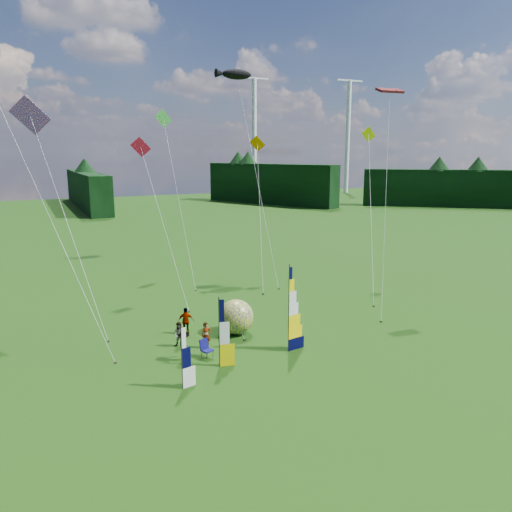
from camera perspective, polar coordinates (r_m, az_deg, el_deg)
name	(u,v)px	position (r m, az deg, el deg)	size (l,w,h in m)	color
ground	(306,370)	(27.10, 5.69, -12.87)	(220.00, 220.00, 0.00)	#295512
treeline_ring	(307,297)	(25.69, 5.87, -4.74)	(210.00, 210.00, 8.00)	black
turbine_left	(348,138)	(142.61, 10.43, 13.13)	(8.00, 1.20, 30.00)	silver
turbine_right	(254,138)	(135.99, -0.19, 13.39)	(8.00, 1.20, 30.00)	silver
feather_banner_main	(289,310)	(28.46, 3.76, -6.20)	(1.35, 0.10, 5.00)	black
side_banner_left	(219,334)	(26.74, -4.23, -8.84)	(1.04, 0.10, 3.75)	#F5D700
side_banner_far	(182,359)	(24.66, -8.47, -11.57)	(0.93, 0.10, 3.12)	white
bol_inflatable	(236,317)	(31.63, -2.30, -6.97)	(2.22, 2.22, 2.22)	navy
spectator_a	(206,335)	(29.62, -5.71, -9.02)	(0.57, 0.38, 1.57)	#66594C
spectator_b	(180,335)	(29.99, -8.73, -8.88)	(0.74, 0.36, 1.52)	#66594C
spectator_c	(184,346)	(28.05, -8.21, -10.15)	(1.11, 0.41, 1.71)	#66594C
spectator_d	(186,321)	(31.96, -8.00, -7.36)	(1.00, 0.41, 1.71)	#66594C
camp_chair	(207,349)	(28.33, -5.62, -10.54)	(0.63, 0.63, 1.08)	#0B0A4D
kite_whale	(256,165)	(45.48, 0.02, 10.36)	(4.34, 14.29, 20.27)	black
kite_rainbow_delta	(66,208)	(33.53, -20.85, 5.20)	(7.24, 11.56, 15.75)	#DB3755
kite_parafoil	(386,187)	(36.74, 14.69, 7.68)	(8.29, 9.51, 17.76)	#A51016
small_kite_red	(163,216)	(38.66, -10.57, 4.52)	(3.80, 10.94, 13.03)	red
small_kite_orange	(260,207)	(43.28, 0.46, 5.64)	(5.71, 10.37, 13.27)	#D67800
small_kite_yellow	(371,206)	(41.99, 13.04, 5.64)	(8.01, 11.19, 13.98)	#F3F000
small_kite_pink	(47,203)	(29.95, -22.73, 5.57)	(7.61, 9.64, 17.02)	#FF5292
small_kite_green	(178,190)	(45.34, -8.89, 7.43)	(3.48, 13.26, 15.86)	#47C74E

